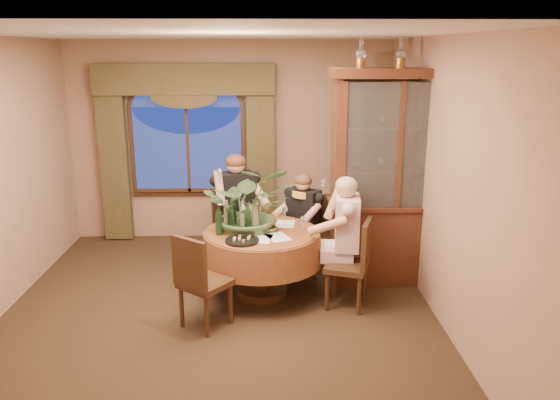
{
  "coord_description": "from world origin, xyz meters",
  "views": [
    {
      "loc": [
        0.51,
        -5.19,
        2.66
      ],
      "look_at": [
        0.65,
        0.47,
        1.1
      ],
      "focal_mm": 35.0,
      "sensor_mm": 36.0,
      "label": 1
    }
  ],
  "objects_px": {
    "oil_lamp_right": "(440,51)",
    "stoneware_vase": "(253,216)",
    "china_cabinet": "(393,179)",
    "chair_right": "(347,264)",
    "chair_back_right": "(313,235)",
    "centerpiece_plant": "(250,174)",
    "olive_bowl": "(269,229)",
    "dining_table": "(262,263)",
    "chair_front_left": "(205,281)",
    "wine_bottle_3": "(219,220)",
    "wine_bottle_0": "(231,218)",
    "person_pink": "(347,239)",
    "wine_bottle_5": "(233,213)",
    "oil_lamp_center": "(401,51)",
    "oil_lamp_left": "(361,51)",
    "wine_bottle_4": "(227,215)",
    "person_back": "(236,211)",
    "wine_bottle_1": "(248,218)",
    "wine_bottle_2": "(243,215)",
    "person_scarf": "(304,223)",
    "chair_back": "(233,229)"
  },
  "relations": [
    {
      "from": "stoneware_vase",
      "to": "oil_lamp_left",
      "type": "bearing_deg",
      "value": 12.46
    },
    {
      "from": "person_scarf",
      "to": "wine_bottle_2",
      "type": "distance_m",
      "value": 0.99
    },
    {
      "from": "dining_table",
      "to": "wine_bottle_0",
      "type": "xyz_separation_m",
      "value": [
        -0.33,
        -0.04,
        0.54
      ]
    },
    {
      "from": "wine_bottle_3",
      "to": "oil_lamp_center",
      "type": "bearing_deg",
      "value": 14.4
    },
    {
      "from": "dining_table",
      "to": "chair_front_left",
      "type": "height_order",
      "value": "chair_front_left"
    },
    {
      "from": "oil_lamp_right",
      "to": "chair_back_right",
      "type": "bearing_deg",
      "value": 169.06
    },
    {
      "from": "wine_bottle_5",
      "to": "wine_bottle_2",
      "type": "bearing_deg",
      "value": -44.53
    },
    {
      "from": "chair_front_left",
      "to": "wine_bottle_3",
      "type": "bearing_deg",
      "value": 118.98
    },
    {
      "from": "stoneware_vase",
      "to": "wine_bottle_2",
      "type": "xyz_separation_m",
      "value": [
        -0.1,
        -0.08,
        0.03
      ]
    },
    {
      "from": "oil_lamp_right",
      "to": "wine_bottle_0",
      "type": "xyz_separation_m",
      "value": [
        -2.27,
        -0.43,
        -1.73
      ]
    },
    {
      "from": "oil_lamp_left",
      "to": "person_scarf",
      "type": "height_order",
      "value": "oil_lamp_left"
    },
    {
      "from": "china_cabinet",
      "to": "chair_right",
      "type": "height_order",
      "value": "china_cabinet"
    },
    {
      "from": "dining_table",
      "to": "china_cabinet",
      "type": "xyz_separation_m",
      "value": [
        1.51,
        0.39,
        0.86
      ]
    },
    {
      "from": "oil_lamp_center",
      "to": "person_back",
      "type": "distance_m",
      "value": 2.69
    },
    {
      "from": "oil_lamp_center",
      "to": "olive_bowl",
      "type": "distance_m",
      "value": 2.39
    },
    {
      "from": "person_pink",
      "to": "chair_front_left",
      "type": "bearing_deg",
      "value": 118.64
    },
    {
      "from": "person_back",
      "to": "person_pink",
      "type": "bearing_deg",
      "value": 121.8
    },
    {
      "from": "wine_bottle_4",
      "to": "oil_lamp_center",
      "type": "bearing_deg",
      "value": 9.63
    },
    {
      "from": "china_cabinet",
      "to": "wine_bottle_0",
      "type": "height_order",
      "value": "china_cabinet"
    },
    {
      "from": "chair_right",
      "to": "chair_back_right",
      "type": "xyz_separation_m",
      "value": [
        -0.28,
        0.96,
        0.0
      ]
    },
    {
      "from": "wine_bottle_1",
      "to": "wine_bottle_4",
      "type": "bearing_deg",
      "value": 150.65
    },
    {
      "from": "person_pink",
      "to": "wine_bottle_3",
      "type": "xyz_separation_m",
      "value": [
        -1.38,
        -0.01,
        0.22
      ]
    },
    {
      "from": "dining_table",
      "to": "oil_lamp_right",
      "type": "distance_m",
      "value": 3.01
    },
    {
      "from": "oil_lamp_center",
      "to": "chair_front_left",
      "type": "distance_m",
      "value": 3.18
    },
    {
      "from": "olive_bowl",
      "to": "wine_bottle_0",
      "type": "relative_size",
      "value": 0.5
    },
    {
      "from": "chair_back_right",
      "to": "wine_bottle_5",
      "type": "distance_m",
      "value": 1.14
    },
    {
      "from": "centerpiece_plant",
      "to": "olive_bowl",
      "type": "bearing_deg",
      "value": -29.14
    },
    {
      "from": "person_pink",
      "to": "wine_bottle_1",
      "type": "relative_size",
      "value": 4.18
    },
    {
      "from": "dining_table",
      "to": "chair_right",
      "type": "xyz_separation_m",
      "value": [
        0.9,
        -0.31,
        0.1
      ]
    },
    {
      "from": "oil_lamp_left",
      "to": "chair_back_right",
      "type": "bearing_deg",
      "value": 151.09
    },
    {
      "from": "chair_front_left",
      "to": "oil_lamp_center",
      "type": "bearing_deg",
      "value": 66.03
    },
    {
      "from": "oil_lamp_left",
      "to": "wine_bottle_4",
      "type": "relative_size",
      "value": 1.03
    },
    {
      "from": "china_cabinet",
      "to": "olive_bowl",
      "type": "distance_m",
      "value": 1.56
    },
    {
      "from": "person_scarf",
      "to": "wine_bottle_5",
      "type": "bearing_deg",
      "value": 69.13
    },
    {
      "from": "chair_back",
      "to": "person_pink",
      "type": "xyz_separation_m",
      "value": [
        1.29,
        -1.01,
        0.21
      ]
    },
    {
      "from": "dining_table",
      "to": "stoneware_vase",
      "type": "bearing_deg",
      "value": 127.19
    },
    {
      "from": "chair_back_right",
      "to": "stoneware_vase",
      "type": "distance_m",
      "value": 0.97
    },
    {
      "from": "wine_bottle_5",
      "to": "oil_lamp_center",
      "type": "bearing_deg",
      "value": 7.33
    },
    {
      "from": "oil_lamp_center",
      "to": "person_back",
      "type": "relative_size",
      "value": 0.23
    },
    {
      "from": "dining_table",
      "to": "oil_lamp_right",
      "type": "bearing_deg",
      "value": 11.4
    },
    {
      "from": "oil_lamp_left",
      "to": "person_pink",
      "type": "height_order",
      "value": "oil_lamp_left"
    },
    {
      "from": "chair_back",
      "to": "person_pink",
      "type": "height_order",
      "value": "person_pink"
    },
    {
      "from": "olive_bowl",
      "to": "wine_bottle_5",
      "type": "distance_m",
      "value": 0.46
    },
    {
      "from": "oil_lamp_right",
      "to": "stoneware_vase",
      "type": "height_order",
      "value": "oil_lamp_right"
    },
    {
      "from": "dining_table",
      "to": "chair_back_right",
      "type": "bearing_deg",
      "value": 46.51
    },
    {
      "from": "chair_right",
      "to": "person_back",
      "type": "xyz_separation_m",
      "value": [
        -1.22,
        1.14,
        0.25
      ]
    },
    {
      "from": "china_cabinet",
      "to": "oil_lamp_center",
      "type": "xyz_separation_m",
      "value": [
        0.0,
        0.0,
        1.41
      ]
    },
    {
      "from": "oil_lamp_center",
      "to": "stoneware_vase",
      "type": "distance_m",
      "value": 2.4
    },
    {
      "from": "wine_bottle_2",
      "to": "wine_bottle_5",
      "type": "relative_size",
      "value": 1.0
    },
    {
      "from": "china_cabinet",
      "to": "wine_bottle_4",
      "type": "bearing_deg",
      "value": -170.37
    }
  ]
}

